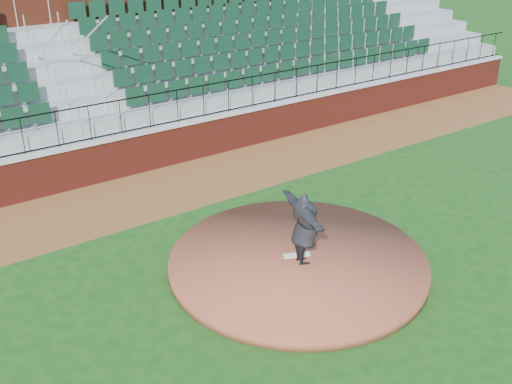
% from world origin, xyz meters
% --- Properties ---
extents(ground, '(90.00, 90.00, 0.00)m').
position_xyz_m(ground, '(0.00, 0.00, 0.00)').
color(ground, '#174413').
rests_on(ground, ground).
extents(warning_track, '(34.00, 3.20, 0.01)m').
position_xyz_m(warning_track, '(0.00, 5.40, 0.01)').
color(warning_track, brown).
rests_on(warning_track, ground).
extents(field_wall, '(34.00, 0.35, 1.20)m').
position_xyz_m(field_wall, '(0.00, 7.00, 0.60)').
color(field_wall, maroon).
rests_on(field_wall, ground).
extents(wall_cap, '(34.00, 0.45, 0.10)m').
position_xyz_m(wall_cap, '(0.00, 7.00, 1.25)').
color(wall_cap, '#B7B7B7').
rests_on(wall_cap, field_wall).
extents(wall_railing, '(34.00, 0.05, 1.00)m').
position_xyz_m(wall_railing, '(0.00, 7.00, 1.80)').
color(wall_railing, black).
rests_on(wall_railing, wall_cap).
extents(seating_stands, '(34.00, 5.10, 4.60)m').
position_xyz_m(seating_stands, '(0.00, 9.72, 2.30)').
color(seating_stands, gray).
rests_on(seating_stands, ground).
extents(concourse_wall, '(34.00, 0.50, 5.50)m').
position_xyz_m(concourse_wall, '(0.00, 12.52, 2.75)').
color(concourse_wall, maroon).
rests_on(concourse_wall, ground).
extents(pitchers_mound, '(5.73, 5.73, 0.25)m').
position_xyz_m(pitchers_mound, '(0.09, 0.00, 0.12)').
color(pitchers_mound, brown).
rests_on(pitchers_mound, ground).
extents(pitching_rubber, '(0.61, 0.37, 0.04)m').
position_xyz_m(pitching_rubber, '(0.11, 0.08, 0.27)').
color(pitching_rubber, white).
rests_on(pitching_rubber, pitchers_mound).
extents(pitcher, '(1.12, 2.13, 1.67)m').
position_xyz_m(pitcher, '(0.07, -0.21, 1.09)').
color(pitcher, black).
rests_on(pitcher, pitchers_mound).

